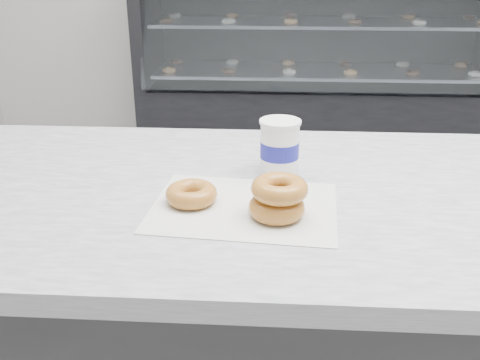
% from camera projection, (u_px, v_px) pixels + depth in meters
% --- Properties ---
extents(ground, '(5.00, 5.00, 0.00)m').
position_uv_depth(ground, '(349.00, 347.00, 1.96)').
color(ground, '#979799').
rests_on(ground, ground).
extents(display_case, '(2.40, 0.74, 1.25)m').
position_uv_depth(display_case, '(317.00, 83.00, 3.71)').
color(display_case, black).
rests_on(display_case, ground).
extents(wax_paper, '(0.36, 0.29, 0.00)m').
position_uv_depth(wax_paper, '(244.00, 207.00, 0.99)').
color(wax_paper, silver).
rests_on(wax_paper, counter).
extents(donut_single, '(0.12, 0.12, 0.03)m').
position_uv_depth(donut_single, '(191.00, 194.00, 1.00)').
color(donut_single, '#C37535').
rests_on(donut_single, wax_paper).
extents(donut_stack, '(0.14, 0.14, 0.07)m').
position_uv_depth(donut_stack, '(278.00, 198.00, 0.94)').
color(donut_stack, '#C37535').
rests_on(donut_stack, wax_paper).
extents(coffee_cup, '(0.10, 0.10, 0.12)m').
position_uv_depth(coffee_cup, '(280.00, 146.00, 1.13)').
color(coffee_cup, white).
rests_on(coffee_cup, counter).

